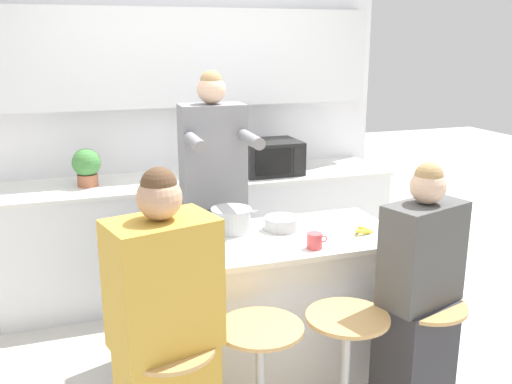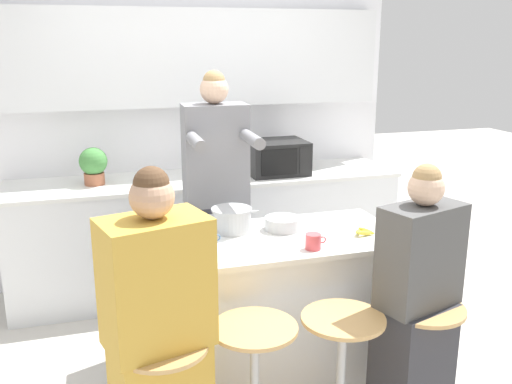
% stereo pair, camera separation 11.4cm
% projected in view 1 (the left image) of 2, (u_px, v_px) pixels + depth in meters
% --- Properties ---
extents(ground_plane, '(16.00, 16.00, 0.00)m').
position_uv_depth(ground_plane, '(260.00, 378.00, 3.41)').
color(ground_plane, beige).
extents(wall_back, '(3.28, 0.22, 2.70)m').
position_uv_depth(wall_back, '(189.00, 93.00, 4.59)').
color(wall_back, white).
rests_on(wall_back, ground_plane).
extents(back_counter, '(3.05, 0.69, 0.92)m').
position_uv_depth(back_counter, '(202.00, 233.00, 4.57)').
color(back_counter, silver).
rests_on(back_counter, ground_plane).
extents(kitchen_island, '(1.61, 0.72, 0.89)m').
position_uv_depth(kitchen_island, '(260.00, 310.00, 3.30)').
color(kitchen_island, black).
rests_on(kitchen_island, ground_plane).
extents(bar_stool_center_left, '(0.40, 0.40, 0.69)m').
position_uv_depth(bar_stool_center_left, '(260.00, 383.00, 2.69)').
color(bar_stool_center_left, tan).
rests_on(bar_stool_center_left, ground_plane).
extents(bar_stool_center_right, '(0.40, 0.40, 0.69)m').
position_uv_depth(bar_stool_center_right, '(345.00, 370.00, 2.79)').
color(bar_stool_center_right, tan).
rests_on(bar_stool_center_right, ground_plane).
extents(bar_stool_rightmost, '(0.40, 0.40, 0.69)m').
position_uv_depth(bar_stool_rightmost, '(422.00, 356.00, 2.91)').
color(bar_stool_rightmost, tan).
rests_on(bar_stool_rightmost, ground_plane).
extents(person_cooking, '(0.42, 0.58, 1.79)m').
position_uv_depth(person_cooking, '(214.00, 213.00, 3.66)').
color(person_cooking, '#383842').
rests_on(person_cooking, ground_plane).
extents(person_wrapped_blanket, '(0.49, 0.39, 1.48)m').
position_uv_depth(person_wrapped_blanket, '(166.00, 343.00, 2.45)').
color(person_wrapped_blanket, gold).
rests_on(person_wrapped_blanket, ground_plane).
extents(person_seated_near, '(0.46, 0.36, 1.41)m').
position_uv_depth(person_seated_near, '(418.00, 312.00, 2.87)').
color(person_seated_near, '#333338').
rests_on(person_seated_near, ground_plane).
extents(cooking_pot, '(0.32, 0.23, 0.14)m').
position_uv_depth(cooking_pot, '(231.00, 220.00, 3.28)').
color(cooking_pot, '#B7BABC').
rests_on(cooking_pot, kitchen_island).
extents(fruit_bowl, '(0.21, 0.21, 0.08)m').
position_uv_depth(fruit_bowl, '(282.00, 223.00, 3.32)').
color(fruit_bowl, '#B7BABC').
rests_on(fruit_bowl, kitchen_island).
extents(coffee_cup_near, '(0.12, 0.09, 0.08)m').
position_uv_depth(coffee_cup_near, '(208.00, 240.00, 3.04)').
color(coffee_cup_near, '#4C7099').
rests_on(coffee_cup_near, kitchen_island).
extents(coffee_cup_far, '(0.12, 0.08, 0.08)m').
position_uv_depth(coffee_cup_far, '(315.00, 241.00, 3.02)').
color(coffee_cup_far, '#DB4C51').
rests_on(coffee_cup_far, kitchen_island).
extents(banana_bunch, '(0.14, 0.10, 0.04)m').
position_uv_depth(banana_bunch, '(362.00, 231.00, 3.25)').
color(banana_bunch, yellow).
rests_on(banana_bunch, kitchen_island).
extents(microwave, '(0.47, 0.41, 0.26)m').
position_uv_depth(microwave, '(270.00, 157.00, 4.56)').
color(microwave, black).
rests_on(microwave, back_counter).
extents(potted_plant, '(0.21, 0.21, 0.28)m').
position_uv_depth(potted_plant, '(87.00, 166.00, 4.14)').
color(potted_plant, '#A86042').
rests_on(potted_plant, back_counter).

